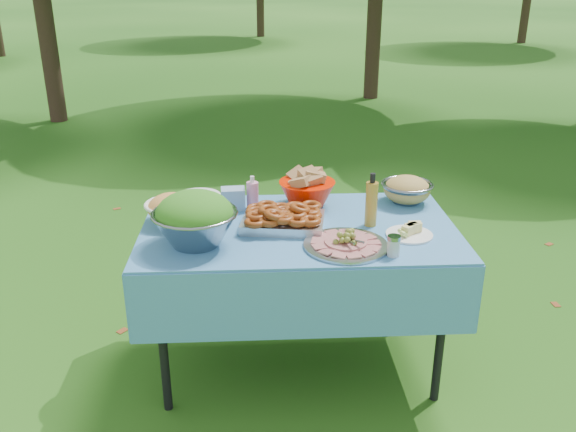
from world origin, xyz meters
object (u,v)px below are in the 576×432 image
object	(u,v)px
picnic_table	(298,297)
bread_bowl	(307,187)
plate_stack	(198,200)
pasta_bowl_steel	(407,189)
salad_bowl	(195,219)
charcuterie_platter	(346,238)
oil_bottle	(372,200)

from	to	relation	value
picnic_table	bread_bowl	world-z (taller)	bread_bowl
plate_stack	bread_bowl	size ratio (longest dim) A/B	0.81
picnic_table	pasta_bowl_steel	world-z (taller)	pasta_bowl_steel
salad_bowl	pasta_bowl_steel	bearing A→B (deg)	24.15
pasta_bowl_steel	charcuterie_platter	size ratio (longest dim) A/B	0.70
salad_bowl	plate_stack	size ratio (longest dim) A/B	1.60
plate_stack	charcuterie_platter	distance (m)	0.86
picnic_table	oil_bottle	world-z (taller)	oil_bottle
bread_bowl	oil_bottle	bearing A→B (deg)	-45.79
salad_bowl	plate_stack	world-z (taller)	salad_bowl
salad_bowl	plate_stack	xyz separation A→B (m)	(-0.03, 0.47, -0.09)
charcuterie_platter	plate_stack	bearing A→B (deg)	141.91
picnic_table	oil_bottle	size ratio (longest dim) A/B	5.73
salad_bowl	oil_bottle	bearing A→B (deg)	12.00
picnic_table	charcuterie_platter	bearing A→B (deg)	-51.64
pasta_bowl_steel	oil_bottle	distance (m)	0.39
picnic_table	charcuterie_platter	size ratio (longest dim) A/B	3.96
oil_bottle	picnic_table	bearing A→B (deg)	179.19
plate_stack	charcuterie_platter	xyz separation A→B (m)	(0.68, -0.53, 0.01)
pasta_bowl_steel	oil_bottle	xyz separation A→B (m)	(-0.24, -0.30, 0.06)
charcuterie_platter	oil_bottle	world-z (taller)	oil_bottle
picnic_table	pasta_bowl_steel	size ratio (longest dim) A/B	5.65
bread_bowl	pasta_bowl_steel	xyz separation A→B (m)	(0.51, 0.01, -0.03)
bread_bowl	charcuterie_platter	size ratio (longest dim) A/B	0.77
picnic_table	plate_stack	distance (m)	0.70
salad_bowl	bread_bowl	world-z (taller)	salad_bowl
picnic_table	oil_bottle	bearing A→B (deg)	-0.81
bread_bowl	pasta_bowl_steel	bearing A→B (deg)	1.44
plate_stack	charcuterie_platter	size ratio (longest dim) A/B	0.62
pasta_bowl_steel	charcuterie_platter	bearing A→B (deg)	-126.39
charcuterie_platter	picnic_table	bearing A→B (deg)	128.36
salad_bowl	pasta_bowl_steel	world-z (taller)	salad_bowl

